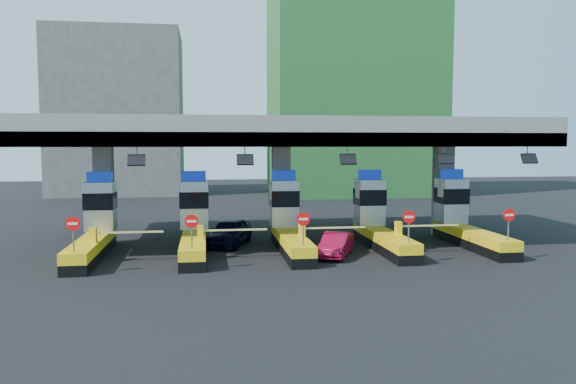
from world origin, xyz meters
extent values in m
plane|color=black|center=(0.00, 0.00, 0.00)|extent=(120.00, 120.00, 0.00)
cube|color=slate|center=(0.00, 3.00, 6.25)|extent=(28.00, 12.00, 1.50)
cube|color=#4C4C49|center=(0.00, -2.70, 5.85)|extent=(28.00, 0.60, 0.70)
cube|color=slate|center=(-10.00, 3.00, 2.75)|extent=(1.00, 1.00, 5.50)
cube|color=slate|center=(0.00, 3.00, 2.75)|extent=(1.00, 1.00, 5.50)
cube|color=slate|center=(10.00, 3.00, 2.75)|extent=(1.00, 1.00, 5.50)
cylinder|color=slate|center=(-7.50, -2.70, 5.25)|extent=(0.06, 0.06, 0.50)
cube|color=black|center=(-7.50, -2.90, 4.90)|extent=(0.80, 0.38, 0.54)
cylinder|color=slate|center=(-2.50, -2.70, 5.25)|extent=(0.06, 0.06, 0.50)
cube|color=black|center=(-2.50, -2.90, 4.90)|extent=(0.80, 0.38, 0.54)
cylinder|color=slate|center=(2.50, -2.70, 5.25)|extent=(0.06, 0.06, 0.50)
cube|color=black|center=(2.50, -2.90, 4.90)|extent=(0.80, 0.38, 0.54)
cylinder|color=slate|center=(7.50, -2.70, 5.25)|extent=(0.06, 0.06, 0.50)
cube|color=black|center=(7.50, -2.90, 4.90)|extent=(0.80, 0.38, 0.54)
cylinder|color=slate|center=(12.00, -2.70, 5.25)|extent=(0.06, 0.06, 0.50)
cube|color=black|center=(12.00, -2.90, 4.90)|extent=(0.80, 0.38, 0.54)
cube|color=black|center=(-10.00, -1.00, 0.25)|extent=(1.20, 8.00, 0.50)
cube|color=#E5B70C|center=(-10.00, -1.00, 0.75)|extent=(1.20, 8.00, 0.50)
cube|color=#9EA3A8|center=(-10.00, 1.80, 2.30)|extent=(1.50, 1.50, 2.60)
cube|color=black|center=(-10.00, 1.78, 2.60)|extent=(1.56, 1.56, 0.90)
cube|color=#0C2DBF|center=(-10.00, 1.80, 3.88)|extent=(1.30, 0.35, 0.55)
cube|color=white|center=(-10.80, 1.50, 3.00)|extent=(0.06, 0.70, 0.90)
cylinder|color=slate|center=(-10.00, -4.60, 1.65)|extent=(0.07, 0.07, 1.30)
cylinder|color=red|center=(-10.00, -4.63, 2.25)|extent=(0.60, 0.04, 0.60)
cube|color=white|center=(-10.00, -4.65, 2.25)|extent=(0.42, 0.02, 0.10)
cube|color=#E5B70C|center=(-9.65, -2.20, 1.35)|extent=(0.30, 0.35, 0.70)
cube|color=white|center=(-8.00, -2.20, 1.45)|extent=(3.20, 0.08, 0.08)
cube|color=black|center=(-5.00, -1.00, 0.25)|extent=(1.20, 8.00, 0.50)
cube|color=#E5B70C|center=(-5.00, -1.00, 0.75)|extent=(1.20, 8.00, 0.50)
cube|color=#9EA3A8|center=(-5.00, 1.80, 2.30)|extent=(1.50, 1.50, 2.60)
cube|color=black|center=(-5.00, 1.78, 2.60)|extent=(1.56, 1.56, 0.90)
cube|color=#0C2DBF|center=(-5.00, 1.80, 3.88)|extent=(1.30, 0.35, 0.55)
cube|color=white|center=(-5.80, 1.50, 3.00)|extent=(0.06, 0.70, 0.90)
cylinder|color=slate|center=(-5.00, -4.60, 1.65)|extent=(0.07, 0.07, 1.30)
cylinder|color=red|center=(-5.00, -4.63, 2.25)|extent=(0.60, 0.04, 0.60)
cube|color=white|center=(-5.00, -4.65, 2.25)|extent=(0.42, 0.02, 0.10)
cube|color=#E5B70C|center=(-4.65, -2.20, 1.35)|extent=(0.30, 0.35, 0.70)
cube|color=white|center=(-3.00, -2.20, 1.45)|extent=(3.20, 0.08, 0.08)
cube|color=black|center=(0.00, -1.00, 0.25)|extent=(1.20, 8.00, 0.50)
cube|color=#E5B70C|center=(0.00, -1.00, 0.75)|extent=(1.20, 8.00, 0.50)
cube|color=#9EA3A8|center=(0.00, 1.80, 2.30)|extent=(1.50, 1.50, 2.60)
cube|color=black|center=(0.00, 1.78, 2.60)|extent=(1.56, 1.56, 0.90)
cube|color=#0C2DBF|center=(0.00, 1.80, 3.88)|extent=(1.30, 0.35, 0.55)
cube|color=white|center=(-0.80, 1.50, 3.00)|extent=(0.06, 0.70, 0.90)
cylinder|color=slate|center=(0.00, -4.60, 1.65)|extent=(0.07, 0.07, 1.30)
cylinder|color=red|center=(0.00, -4.63, 2.25)|extent=(0.60, 0.04, 0.60)
cube|color=white|center=(0.00, -4.65, 2.25)|extent=(0.42, 0.02, 0.10)
cube|color=#E5B70C|center=(0.35, -2.20, 1.35)|extent=(0.30, 0.35, 0.70)
cube|color=white|center=(2.00, -2.20, 1.45)|extent=(3.20, 0.08, 0.08)
cube|color=black|center=(5.00, -1.00, 0.25)|extent=(1.20, 8.00, 0.50)
cube|color=#E5B70C|center=(5.00, -1.00, 0.75)|extent=(1.20, 8.00, 0.50)
cube|color=#9EA3A8|center=(5.00, 1.80, 2.30)|extent=(1.50, 1.50, 2.60)
cube|color=black|center=(5.00, 1.78, 2.60)|extent=(1.56, 1.56, 0.90)
cube|color=#0C2DBF|center=(5.00, 1.80, 3.88)|extent=(1.30, 0.35, 0.55)
cube|color=white|center=(4.20, 1.50, 3.00)|extent=(0.06, 0.70, 0.90)
cylinder|color=slate|center=(5.00, -4.60, 1.65)|extent=(0.07, 0.07, 1.30)
cylinder|color=red|center=(5.00, -4.63, 2.25)|extent=(0.60, 0.04, 0.60)
cube|color=white|center=(5.00, -4.65, 2.25)|extent=(0.42, 0.02, 0.10)
cube|color=#E5B70C|center=(5.35, -2.20, 1.35)|extent=(0.30, 0.35, 0.70)
cube|color=white|center=(7.00, -2.20, 1.45)|extent=(3.20, 0.08, 0.08)
cube|color=black|center=(10.00, -1.00, 0.25)|extent=(1.20, 8.00, 0.50)
cube|color=#E5B70C|center=(10.00, -1.00, 0.75)|extent=(1.20, 8.00, 0.50)
cube|color=#9EA3A8|center=(10.00, 1.80, 2.30)|extent=(1.50, 1.50, 2.60)
cube|color=black|center=(10.00, 1.78, 2.60)|extent=(1.56, 1.56, 0.90)
cube|color=#0C2DBF|center=(10.00, 1.80, 3.88)|extent=(1.30, 0.35, 0.55)
cube|color=white|center=(9.20, 1.50, 3.00)|extent=(0.06, 0.70, 0.90)
cylinder|color=slate|center=(10.00, -4.60, 1.65)|extent=(0.07, 0.07, 1.30)
cylinder|color=red|center=(10.00, -4.63, 2.25)|extent=(0.60, 0.04, 0.60)
cube|color=white|center=(10.00, -4.65, 2.25)|extent=(0.42, 0.02, 0.10)
cube|color=#E5B70C|center=(10.35, -2.20, 1.35)|extent=(0.30, 0.35, 0.70)
cube|color=white|center=(12.00, -2.20, 1.45)|extent=(3.20, 0.08, 0.08)
cube|color=#1E5926|center=(12.00, 32.00, 14.00)|extent=(18.00, 12.00, 28.00)
cube|color=#4C4C49|center=(-14.00, 36.00, 9.00)|extent=(14.00, 10.00, 18.00)
imported|color=black|center=(-3.08, 1.64, 0.75)|extent=(3.10, 4.71, 1.49)
imported|color=maroon|center=(2.08, -2.24, 0.59)|extent=(2.62, 3.78, 1.18)
camera|label=1|loc=(-4.35, -29.44, 5.65)|focal=35.00mm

